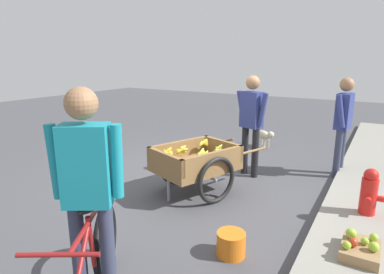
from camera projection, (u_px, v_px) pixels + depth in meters
The scene contains 9 objects.
ground_plane at pixel (190, 180), 5.15m from camera, with size 24.00×24.00×0.00m, color #47474C.
fruit_cart at pixel (196, 163), 4.56m from camera, with size 1.81×1.28×0.72m.
vendor_person at pixel (251, 117), 5.14m from camera, with size 0.31×0.58×1.63m.
cyclist_person at pixel (87, 181), 2.32m from camera, with size 0.35×0.48×1.70m.
dog at pixel (264, 135), 6.96m from camera, with size 0.44×0.56×0.40m.
fire_hydrant at pixel (369, 196), 3.73m from camera, with size 0.25×0.25×0.67m.
plastic_bucket at pixel (231, 244), 3.16m from camera, with size 0.28×0.28×0.24m, color orange.
apple_crate at pixel (359, 254), 2.98m from camera, with size 0.44×0.32×0.32m.
bystander_person at pixel (343, 119), 5.12m from camera, with size 0.52×0.24×1.60m.
Camera 1 is at (4.14, 2.52, 1.89)m, focal length 30.25 mm.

